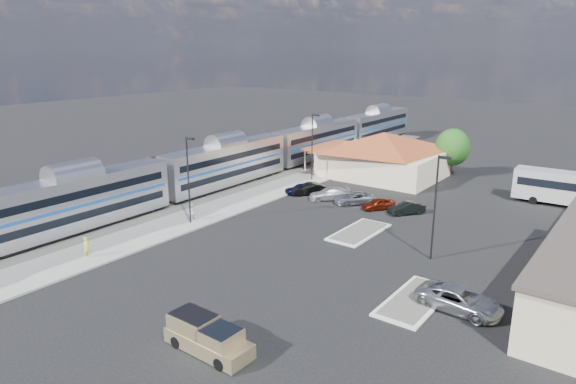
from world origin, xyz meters
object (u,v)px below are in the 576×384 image
Objects in this scene: station_depot at (383,154)px; pickup_truck at (208,337)px; coach_bus at (572,188)px; suv at (459,300)px.

pickup_truck is at bearing -76.02° from station_depot.
coach_bus is at bearing -0.99° from station_depot.
station_depot is at bearing 87.19° from coach_bus.
station_depot is 3.22× the size of pickup_truck.
station_depot reaches higher than pickup_truck.
coach_bus reaches higher than suv.
pickup_truck is 17.06m from suv.
station_depot reaches higher than suv.
suv is 31.14m from coach_bus.
station_depot is 23.57m from coach_bus.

